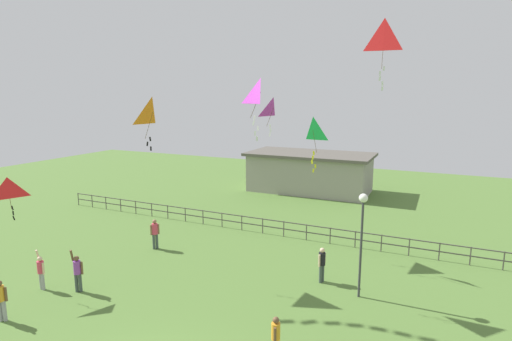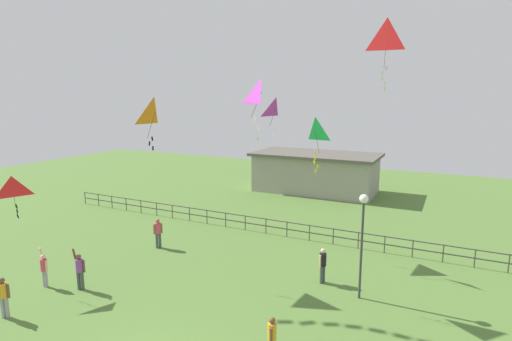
# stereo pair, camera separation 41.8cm
# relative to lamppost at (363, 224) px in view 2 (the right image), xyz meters

# --- Properties ---
(lamppost) EXTENTS (0.36, 0.36, 4.43)m
(lamppost) POSITION_rel_lamppost_xyz_m (0.00, 0.00, 0.00)
(lamppost) COLOR #38383D
(lamppost) RESTS_ON ground_plane
(person_0) EXTENTS (0.52, 0.32, 1.90)m
(person_0) POSITION_rel_lamppost_xyz_m (-10.98, -4.61, -2.27)
(person_0) COLOR #3F4C47
(person_0) RESTS_ON ground_plane
(person_1) EXTENTS (0.28, 0.45, 1.53)m
(person_1) POSITION_rel_lamppost_xyz_m (-1.57, -5.35, -2.35)
(person_1) COLOR black
(person_1) RESTS_ON ground_plane
(person_2) EXTENTS (0.30, 0.47, 1.62)m
(person_2) POSITION_rel_lamppost_xyz_m (-1.79, 0.67, -2.29)
(person_2) COLOR #3F4C47
(person_2) RESTS_ON ground_plane
(person_3) EXTENTS (0.50, 0.32, 1.89)m
(person_3) POSITION_rel_lamppost_xyz_m (-11.67, -7.47, -2.27)
(person_3) COLOR #99999E
(person_3) RESTS_ON ground_plane
(person_4) EXTENTS (0.46, 0.30, 1.76)m
(person_4) POSITION_rel_lamppost_xyz_m (-12.58, -5.12, -2.34)
(person_4) COLOR #99999E
(person_4) RESTS_ON ground_plane
(person_6) EXTENTS (0.36, 0.40, 1.67)m
(person_6) POSITION_rel_lamppost_xyz_m (-11.18, 0.76, -2.26)
(person_6) COLOR #3F4C47
(person_6) RESTS_ON ground_plane
(kite_0) EXTENTS (0.74, 1.25, 2.04)m
(kite_0) POSITION_rel_lamppost_xyz_m (-5.50, 3.82, 4.41)
(kite_0) COLOR #B22DB2
(kite_1) EXTENTS (0.92, 1.05, 2.39)m
(kite_1) POSITION_rel_lamppost_xyz_m (-9.15, -1.46, 4.30)
(kite_1) COLOR orange
(kite_2) EXTENTS (1.23, 1.09, 2.57)m
(kite_2) POSITION_rel_lamppost_xyz_m (-4.34, -0.41, 5.13)
(kite_2) COLOR #B22DB2
(kite_3) EXTENTS (1.22, 0.84, 3.13)m
(kite_3) POSITION_rel_lamppost_xyz_m (-0.01, 3.32, 7.60)
(kite_3) COLOR red
(kite_4) EXTENTS (0.72, 1.15, 1.83)m
(kite_4) POSITION_rel_lamppost_xyz_m (-13.70, -5.42, 1.21)
(kite_4) COLOR red
(kite_5) EXTENTS (0.93, 0.85, 2.74)m
(kite_5) POSITION_rel_lamppost_xyz_m (-3.04, 2.90, 3.34)
(kite_5) COLOR #1EB759
(waterfront_railing) EXTENTS (36.03, 0.06, 0.95)m
(waterfront_railing) POSITION_rel_lamppost_xyz_m (-4.75, 5.57, -2.60)
(waterfront_railing) COLOR #4C4742
(waterfront_railing) RESTS_ON ground_plane
(pavilion_building) EXTENTS (10.70, 5.50, 3.40)m
(pavilion_building) POSITION_rel_lamppost_xyz_m (-7.68, 17.57, -1.50)
(pavilion_building) COLOR gray
(pavilion_building) RESTS_ON ground_plane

